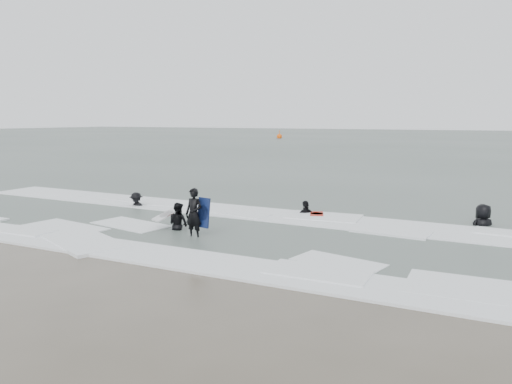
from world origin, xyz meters
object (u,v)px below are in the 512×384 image
at_px(surfer_centre, 194,239).
at_px(surfer_right_far, 482,227).
at_px(buoy, 279,136).
at_px(surfer_breaker, 137,208).
at_px(surfer_right_near, 306,215).
at_px(surfer_wading, 179,231).

height_order(surfer_centre, surfer_right_far, surfer_right_far).
bearing_deg(buoy, surfer_centre, -67.28).
relative_size(surfer_centre, surfer_breaker, 1.09).
relative_size(surfer_breaker, buoy, 0.92).
height_order(surfer_right_near, buoy, buoy).
distance_m(surfer_centre, surfer_wading, 1.34).
bearing_deg(surfer_right_far, buoy, -96.41).
xyz_separation_m(surfer_right_near, surfer_right_far, (6.38, 0.92, 0.00)).
relative_size(surfer_breaker, surfer_right_near, 0.87).
relative_size(surfer_centre, buoy, 1.00).
bearing_deg(surfer_breaker, buoy, 107.86).
xyz_separation_m(surfer_wading, surfer_breaker, (-4.27, 2.81, 0.00)).
bearing_deg(buoy, surfer_right_near, -64.50).
bearing_deg(surfer_right_far, surfer_right_near, -28.29).
relative_size(surfer_right_near, surfer_right_far, 0.88).
bearing_deg(surfer_right_near, surfer_right_far, 141.56).
bearing_deg(surfer_breaker, surfer_wading, -35.38).
distance_m(surfer_wading, surfer_right_far, 10.77).
distance_m(surfer_right_near, buoy, 75.49).
height_order(surfer_breaker, surfer_right_near, surfer_right_near).
height_order(surfer_breaker, surfer_right_far, surfer_right_far).
xyz_separation_m(surfer_centre, surfer_wading, (-1.13, 0.71, 0.00)).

